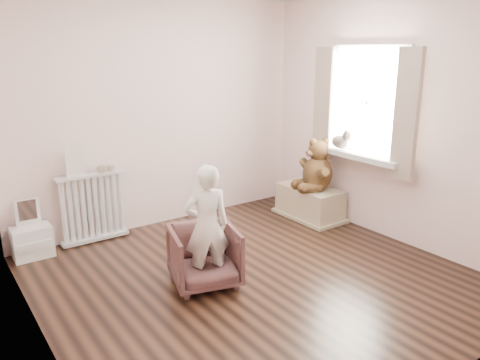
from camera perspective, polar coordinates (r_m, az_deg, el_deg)
floor at (r=4.37m, az=1.84°, el=-11.79°), size 3.60×3.60×0.01m
back_wall at (r=5.47m, az=-9.58°, el=7.95°), size 3.60×0.02×2.60m
front_wall at (r=2.77m, az=25.11°, el=-0.79°), size 3.60×0.02×2.60m
left_wall at (r=3.21m, az=-24.51°, el=1.40°), size 0.02×3.60×2.60m
right_wall at (r=5.22m, az=18.08°, el=7.03°), size 0.02×3.60×2.60m
window at (r=5.35m, az=15.38°, el=9.07°), size 0.03×0.90×1.10m
window_sill at (r=5.38m, az=14.32°, el=2.89°), size 0.22×1.10×0.06m
curtain_left at (r=4.93m, az=19.62°, el=7.49°), size 0.06×0.26×1.30m
curtain_right at (r=5.66m, az=10.13°, el=9.09°), size 0.06×0.26×1.30m
radiator at (r=5.24m, az=-17.49°, el=-3.15°), size 0.72×0.14×0.76m
paper_doll at (r=5.06m, az=-19.51°, el=2.21°), size 0.19×0.02×0.32m
tin_a at (r=5.17m, az=-16.38°, el=1.30°), size 0.11×0.11×0.07m
tin_b at (r=5.20m, az=-15.52°, el=1.39°), size 0.10×0.10×0.06m
toy_vanity at (r=5.11m, az=-24.17°, el=-5.68°), size 0.37×0.27×0.59m
armchair at (r=4.16m, az=-4.35°, el=-9.26°), size 0.70×0.71×0.53m
child at (r=4.00m, az=-4.07°, el=-5.64°), size 0.45×0.36×1.08m
toy_bench at (r=5.84m, az=8.50°, el=-2.61°), size 0.43×0.82×0.38m
teddy_bear at (r=5.65m, az=9.48°, el=1.68°), size 0.58×0.50×0.61m
plush_cat at (r=5.52m, az=12.19°, el=4.73°), size 0.20×0.29×0.24m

